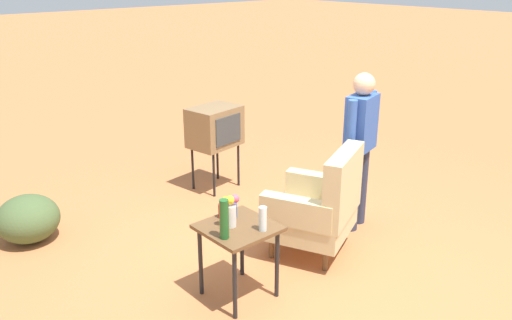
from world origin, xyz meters
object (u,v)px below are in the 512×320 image
at_px(soda_can_red, 222,211).
at_px(person_standing, 360,142).
at_px(flower_vase, 231,209).
at_px(tv_on_stand, 215,127).
at_px(bottle_wine_green, 224,219).
at_px(side_table, 238,237).
at_px(soda_can_blue, 233,210).
at_px(armchair, 319,206).
at_px(bottle_short_clear, 263,219).

bearing_deg(soda_can_red, person_standing, 178.63).
bearing_deg(soda_can_red, flower_vase, 75.51).
height_order(tv_on_stand, bottle_wine_green, tv_on_stand).
xyz_separation_m(side_table, tv_on_stand, (-1.26, -1.96, 0.23)).
xyz_separation_m(side_table, person_standing, (-1.74, -0.16, 0.39)).
relative_size(soda_can_red, soda_can_blue, 1.00).
height_order(side_table, flower_vase, flower_vase).
bearing_deg(soda_can_red, bottle_wine_green, 54.85).
xyz_separation_m(armchair, soda_can_red, (1.01, -0.17, 0.21)).
xyz_separation_m(armchair, tv_on_stand, (-0.25, -1.93, 0.28)).
relative_size(armchair, soda_can_blue, 8.69).
bearing_deg(bottle_short_clear, flower_vase, -57.07).
bearing_deg(tv_on_stand, soda_can_blue, 56.68).
xyz_separation_m(tv_on_stand, soda_can_blue, (1.19, 1.81, -0.07)).
bearing_deg(soda_can_blue, armchair, 172.89).
distance_m(person_standing, bottle_wine_green, 1.96).
xyz_separation_m(person_standing, bottle_short_clear, (1.64, 0.35, -0.19)).
xyz_separation_m(armchair, bottle_short_clear, (0.91, 0.22, 0.25)).
xyz_separation_m(armchair, bottle_wine_green, (1.22, 0.12, 0.31)).
bearing_deg(flower_vase, person_standing, -175.96).
relative_size(bottle_short_clear, soda_can_red, 1.64).
distance_m(tv_on_stand, bottle_wine_green, 2.52).
height_order(bottle_wine_green, bottle_short_clear, bottle_wine_green).
xyz_separation_m(armchair, person_standing, (-0.73, -0.13, 0.44)).
bearing_deg(tv_on_stand, flower_vase, 55.83).
bearing_deg(side_table, armchair, -177.92).
bearing_deg(tv_on_stand, bottle_short_clear, 61.54).
xyz_separation_m(side_table, bottle_wine_green, (0.20, 0.08, 0.26)).
xyz_separation_m(side_table, soda_can_red, (0.00, -0.21, 0.16)).
relative_size(tv_on_stand, flower_vase, 3.89).
height_order(armchair, soda_can_red, armchair).
relative_size(tv_on_stand, soda_can_red, 8.44).
height_order(side_table, soda_can_blue, soda_can_blue).
bearing_deg(side_table, bottle_wine_green, 22.27).
relative_size(armchair, bottle_wine_green, 3.31).
bearing_deg(tv_on_stand, armchair, 82.58).
bearing_deg(bottle_short_clear, tv_on_stand, -118.46).
relative_size(armchair, person_standing, 0.65).
distance_m(armchair, bottle_short_clear, 0.97).
distance_m(side_table, tv_on_stand, 2.35).
distance_m(person_standing, soda_can_red, 1.76).
height_order(side_table, soda_can_red, soda_can_red).
bearing_deg(tv_on_stand, side_table, 57.24).
bearing_deg(armchair, soda_can_red, -9.46).
height_order(soda_can_red, flower_vase, flower_vase).
bearing_deg(flower_vase, bottle_short_clear, 122.93).
bearing_deg(soda_can_blue, soda_can_red, -34.79).
xyz_separation_m(person_standing, soda_can_red, (1.74, -0.04, -0.23)).
height_order(side_table, tv_on_stand, tv_on_stand).
bearing_deg(bottle_wine_green, soda_can_red, -125.15).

